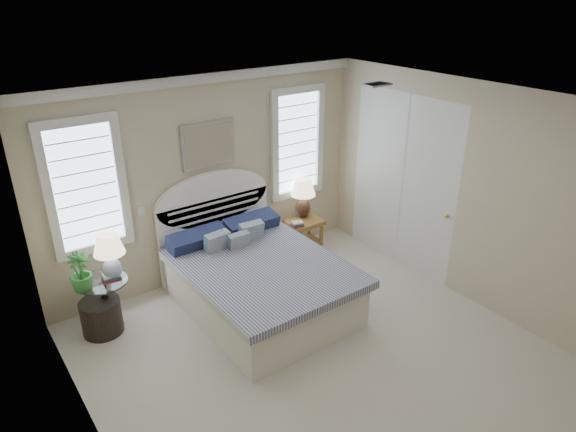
{
  "coord_description": "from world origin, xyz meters",
  "views": [
    {
      "loc": [
        -2.86,
        -3.16,
        3.68
      ],
      "look_at": [
        0.17,
        1.0,
        1.33
      ],
      "focal_mm": 32.0,
      "sensor_mm": 36.0,
      "label": 1
    }
  ],
  "objects_px": {
    "side_table_left": "(105,299)",
    "floor_pot": "(102,317)",
    "nightstand_right": "(304,229)",
    "lamp_right": "(303,194)",
    "bed": "(255,277)",
    "lamp_left": "(109,252)"
  },
  "relations": [
    {
      "from": "bed",
      "to": "side_table_left",
      "type": "xyz_separation_m",
      "value": [
        -1.65,
        0.59,
        0.0
      ]
    },
    {
      "from": "side_table_left",
      "to": "nightstand_right",
      "type": "relative_size",
      "value": 1.19
    },
    {
      "from": "floor_pot",
      "to": "side_table_left",
      "type": "bearing_deg",
      "value": 26.96
    },
    {
      "from": "lamp_right",
      "to": "floor_pot",
      "type": "bearing_deg",
      "value": -175.02
    },
    {
      "from": "side_table_left",
      "to": "floor_pot",
      "type": "xyz_separation_m",
      "value": [
        -0.08,
        -0.04,
        -0.18
      ]
    },
    {
      "from": "side_table_left",
      "to": "lamp_right",
      "type": "distance_m",
      "value": 3.07
    },
    {
      "from": "side_table_left",
      "to": "lamp_right",
      "type": "xyz_separation_m",
      "value": [
        3.02,
        0.23,
        0.5
      ]
    },
    {
      "from": "bed",
      "to": "lamp_right",
      "type": "relative_size",
      "value": 3.85
    },
    {
      "from": "nightstand_right",
      "to": "lamp_right",
      "type": "relative_size",
      "value": 0.9
    },
    {
      "from": "side_table_left",
      "to": "floor_pot",
      "type": "height_order",
      "value": "side_table_left"
    },
    {
      "from": "side_table_left",
      "to": "lamp_left",
      "type": "xyz_separation_m",
      "value": [
        0.12,
        -0.03,
        0.59
      ]
    },
    {
      "from": "bed",
      "to": "floor_pot",
      "type": "bearing_deg",
      "value": 162.4
    },
    {
      "from": "lamp_left",
      "to": "lamp_right",
      "type": "bearing_deg",
      "value": 5.09
    },
    {
      "from": "floor_pot",
      "to": "lamp_left",
      "type": "relative_size",
      "value": 0.81
    },
    {
      "from": "bed",
      "to": "floor_pot",
      "type": "relative_size",
      "value": 5.03
    },
    {
      "from": "nightstand_right",
      "to": "floor_pot",
      "type": "xyz_separation_m",
      "value": [
        -3.03,
        -0.14,
        -0.18
      ]
    },
    {
      "from": "side_table_left",
      "to": "nightstand_right",
      "type": "distance_m",
      "value": 2.95
    },
    {
      "from": "bed",
      "to": "floor_pot",
      "type": "xyz_separation_m",
      "value": [
        -1.73,
        0.55,
        -0.18
      ]
    },
    {
      "from": "floor_pot",
      "to": "bed",
      "type": "bearing_deg",
      "value": -17.6
    },
    {
      "from": "bed",
      "to": "lamp_right",
      "type": "bearing_deg",
      "value": 30.96
    },
    {
      "from": "nightstand_right",
      "to": "lamp_right",
      "type": "xyz_separation_m",
      "value": [
        0.07,
        0.13,
        0.5
      ]
    },
    {
      "from": "floor_pot",
      "to": "lamp_right",
      "type": "bearing_deg",
      "value": 4.98
    }
  ]
}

